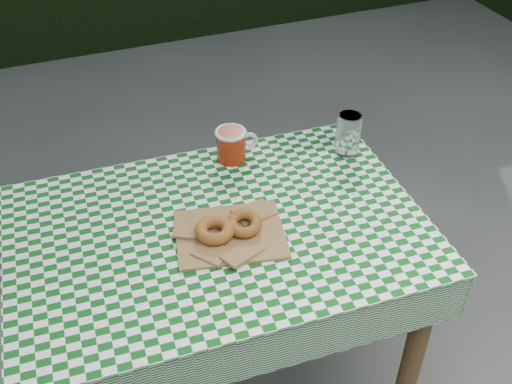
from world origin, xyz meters
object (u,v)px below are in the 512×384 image
at_px(table, 223,320).
at_px(paper_bag, 230,233).
at_px(drinking_glass, 348,134).
at_px(coffee_mug, 231,145).

xyz_separation_m(table, paper_bag, (0.02, -0.04, 0.39)).
bearing_deg(drinking_glass, coffee_mug, 164.23).
height_order(table, coffee_mug, coffee_mug).
relative_size(coffee_mug, drinking_glass, 1.31).
relative_size(table, drinking_glass, 8.01).
relative_size(paper_bag, drinking_glass, 2.08).
xyz_separation_m(paper_bag, coffee_mug, (0.12, 0.33, 0.04)).
bearing_deg(paper_bag, coffee_mug, 70.10).
height_order(paper_bag, coffee_mug, coffee_mug).
bearing_deg(coffee_mug, table, -115.89).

